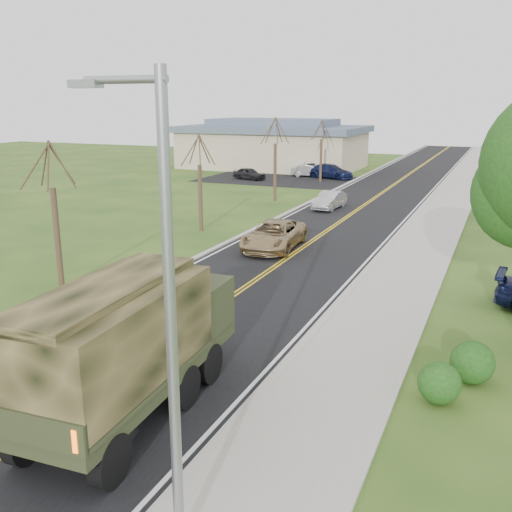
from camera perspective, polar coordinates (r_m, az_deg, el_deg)
The scene contains 16 objects.
road at distance 49.01m, azimuth 12.20°, elevation 5.98°, with size 8.00×120.00×0.01m, color black.
curb_right at distance 48.37m, azimuth 17.04°, elevation 5.60°, with size 0.30×120.00×0.12m, color #9E998E.
sidewalk_right at distance 48.21m, azimuth 19.10°, elevation 5.39°, with size 3.20×120.00×0.10m, color #9E998E.
curb_left at distance 49.97m, azimuth 7.51°, elevation 6.41°, with size 0.30×120.00×0.10m, color #9E998E.
street_light at distance 8.90m, azimuth -9.11°, elevation -5.17°, with size 1.65×0.22×8.00m.
bare_tree_a at distance 24.53m, azimuth -19.35°, elevation 2.81°, with size 1.93×2.26×6.08m.
bare_tree_b at distance 34.16m, azimuth -5.61°, elevation 6.59°, with size 1.83×2.14×5.73m.
bare_tree_c at distance 44.90m, azimuth 1.91°, elevation 9.07°, with size 2.04×2.39×6.42m.
bare_tree_d at distance 56.20m, azimuth 6.51°, elevation 9.96°, with size 1.88×2.20×5.91m.
commercial_building at distance 68.55m, azimuth 1.73°, elevation 11.07°, with size 25.50×21.50×5.65m.
military_truck at distance 14.06m, azimuth -12.83°, elevation -8.02°, with size 2.90×7.33×3.59m.
suv_champagne at distance 30.04m, azimuth 1.80°, elevation 2.10°, with size 2.43×5.28×1.47m, color #9C8258.
sedan_silver at distance 41.84m, azimuth 7.37°, elevation 5.55°, with size 1.35×3.87×1.27m, color #AFAFB4.
lot_car_dark at distance 57.72m, azimuth -0.69°, elevation 8.24°, with size 1.41×3.51×1.19m, color black.
lot_car_silver at distance 60.19m, azimuth 5.42°, elevation 8.50°, with size 1.36×3.89×1.28m, color #9E9DA2.
lot_car_navy at distance 59.13m, azimuth 7.46°, elevation 8.39°, with size 2.00×4.92×1.43m, color #10173B.
Camera 1 is at (9.48, -7.49, 7.49)m, focal length 40.00 mm.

